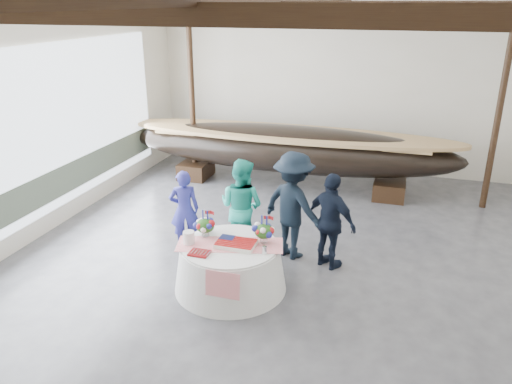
% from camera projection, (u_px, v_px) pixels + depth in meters
% --- Properties ---
extents(floor, '(10.00, 12.00, 0.01)m').
position_uv_depth(floor, '(287.00, 274.00, 8.46)').
color(floor, '#3D3D42').
rests_on(floor, ground).
extents(wall_back, '(10.00, 0.02, 4.50)m').
position_uv_depth(wall_back, '(344.00, 86.00, 13.01)').
color(wall_back, silver).
rests_on(wall_back, ground).
extents(wall_left, '(0.02, 12.00, 4.50)m').
position_uv_depth(wall_left, '(22.00, 124.00, 9.02)').
color(wall_left, silver).
rests_on(wall_left, ground).
extents(pavilion_structure, '(9.80, 11.76, 4.50)m').
position_uv_depth(pavilion_structure, '(304.00, 24.00, 7.68)').
color(pavilion_structure, black).
rests_on(pavilion_structure, ground).
extents(open_bay, '(0.03, 7.00, 3.20)m').
position_uv_depth(open_bay, '(63.00, 134.00, 10.05)').
color(open_bay, silver).
rests_on(open_bay, ground).
extents(longboat_display, '(8.21, 1.64, 1.54)m').
position_uv_depth(longboat_display, '(288.00, 148.00, 12.11)').
color(longboat_display, black).
rests_on(longboat_display, ground).
extents(banquet_table, '(1.79, 1.79, 0.77)m').
position_uv_depth(banquet_table, '(230.00, 266.00, 7.95)').
color(banquet_table, silver).
rests_on(banquet_table, ground).
extents(tabletop_items, '(1.74, 1.01, 0.40)m').
position_uv_depth(tabletop_items, '(229.00, 233.00, 7.87)').
color(tabletop_items, red).
rests_on(tabletop_items, banquet_table).
extents(guest_woman_blue, '(0.65, 0.56, 1.50)m').
position_uv_depth(guest_woman_blue, '(184.00, 209.00, 9.18)').
color(guest_woman_blue, navy).
rests_on(guest_woman_blue, ground).
extents(guest_woman_teal, '(1.00, 0.86, 1.78)m').
position_uv_depth(guest_woman_teal, '(242.00, 207.00, 8.95)').
color(guest_woman_teal, teal).
rests_on(guest_woman_teal, ground).
extents(guest_man_left, '(1.45, 1.21, 1.95)m').
position_uv_depth(guest_man_left, '(293.00, 206.00, 8.76)').
color(guest_man_left, black).
rests_on(guest_man_left, ground).
extents(guest_man_right, '(1.07, 0.86, 1.71)m').
position_uv_depth(guest_man_right, '(331.00, 222.00, 8.42)').
color(guest_man_right, black).
rests_on(guest_man_right, ground).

